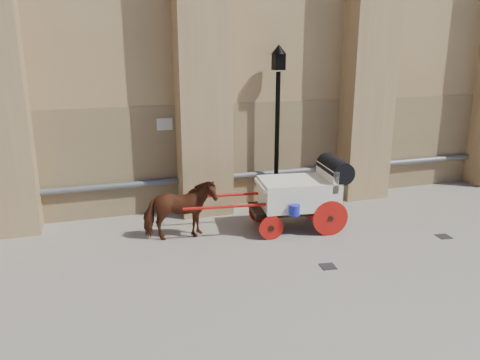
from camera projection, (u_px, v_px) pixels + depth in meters
name	position (u px, v px, depth m)	size (l,w,h in m)	color
ground	(288.00, 260.00, 10.27)	(90.00, 90.00, 0.00)	#6C665A
horse	(180.00, 210.00, 11.22)	(0.79, 1.73, 1.46)	#5C2B18
carriage	(304.00, 191.00, 11.85)	(4.28, 1.64, 1.83)	black
street_lamp	(277.00, 123.00, 13.18)	(0.43, 0.43, 4.58)	black
drain_grate_near	(328.00, 266.00, 9.94)	(0.32, 0.32, 0.01)	black
drain_grate_far	(444.00, 236.00, 11.53)	(0.32, 0.32, 0.01)	black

